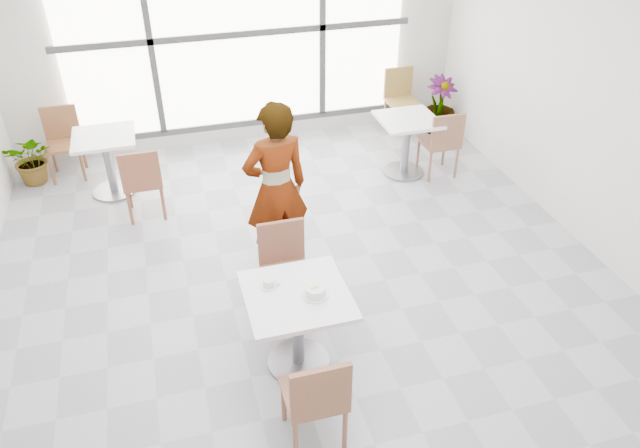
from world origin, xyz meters
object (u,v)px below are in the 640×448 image
object	(u,v)px
main_table	(297,316)
bg_table_right	(406,138)
oatmeal_bowl	(315,291)
bg_chair_left_near	(142,179)
plant_right	(440,105)
chair_far	(284,263)
plant_left	(33,159)
person	(276,189)
bg_table_left	(107,156)
bg_chair_right_far	(400,95)
coffee_cup	(269,284)
bg_chair_left_far	(63,137)
bg_chair_right_near	(442,140)
chair_near	(317,396)

from	to	relation	value
main_table	bg_table_right	size ratio (longest dim) A/B	1.07
oatmeal_bowl	bg_chair_left_near	size ratio (longest dim) A/B	0.24
main_table	plant_right	world-z (taller)	plant_right
chair_far	plant_left	distance (m)	3.95
person	bg_table_left	world-z (taller)	person
chair_far	bg_chair_left_near	size ratio (longest dim) A/B	1.00
bg_table_right	plant_left	world-z (taller)	bg_table_right
plant_right	bg_chair_right_far	bearing A→B (deg)	149.62
bg_chair_right_far	bg_chair_left_near	bearing A→B (deg)	-158.18
main_table	chair_far	distance (m)	0.73
coffee_cup	person	distance (m)	1.28
chair_far	bg_chair_left_near	bearing A→B (deg)	121.29
chair_far	bg_chair_left_far	bearing A→B (deg)	122.37
bg_chair_left_far	bg_chair_right_near	size ratio (longest dim) A/B	1.00
chair_near	bg_chair_right_near	bearing A→B (deg)	-127.10
person	bg_table_right	xyz separation A→B (m)	(1.95, 1.41, -0.39)
bg_chair_right_near	plant_right	distance (m)	1.32
chair_far	bg_table_left	size ratio (longest dim) A/B	1.16
chair_far	bg_chair_left_far	distance (m)	3.83
bg_table_right	bg_chair_right_far	bearing A→B (deg)	70.90
oatmeal_bowl	bg_chair_left_far	size ratio (longest dim) A/B	0.24
person	bg_chair_right_near	xyz separation A→B (m)	(2.34, 1.21, -0.38)
main_table	bg_table_right	distance (m)	3.50
chair_far	oatmeal_bowl	world-z (taller)	chair_far
bg_chair_left_near	bg_chair_right_near	size ratio (longest dim) A/B	1.00
bg_chair_right_near	chair_far	bearing A→B (deg)	37.55
main_table	chair_near	xyz separation A→B (m)	(-0.07, -0.79, -0.02)
bg_chair_left_near	plant_left	distance (m)	1.77
bg_chair_right_far	bg_table_left	bearing A→B (deg)	-169.16
chair_far	person	bearing A→B (deg)	82.50
coffee_cup	bg_table_left	world-z (taller)	coffee_cup
plant_left	plant_right	xyz separation A→B (m)	(5.40, -0.04, 0.08)
bg_chair_right_near	bg_chair_right_far	world-z (taller)	same
plant_right	person	bearing A→B (deg)	-140.03
plant_left	bg_chair_right_near	bearing A→B (deg)	-14.38
bg_table_left	bg_chair_right_far	distance (m)	4.08
bg_chair_right_far	person	bearing A→B (deg)	-131.58
main_table	bg_chair_right_near	bearing A→B (deg)	46.13
plant_right	chair_far	bearing A→B (deg)	-134.06
plant_left	main_table	bearing A→B (deg)	-58.38
coffee_cup	chair_far	bearing A→B (deg)	66.45
coffee_cup	bg_table_right	size ratio (longest dim) A/B	0.21
main_table	person	world-z (taller)	person
bg_table_right	bg_chair_left_near	size ratio (longest dim) A/B	0.86
bg_table_left	chair_near	bearing A→B (deg)	-71.34
chair_near	bg_table_left	world-z (taller)	chair_near
coffee_cup	bg_chair_right_near	distance (m)	3.64
chair_near	plant_right	size ratio (longest dim) A/B	1.08
bg_table_right	bg_chair_left_far	distance (m)	4.25
main_table	bg_chair_right_far	bearing A→B (deg)	58.00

